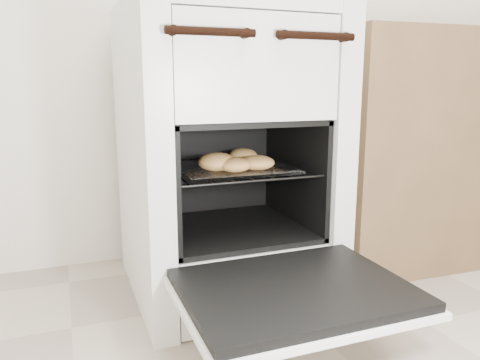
% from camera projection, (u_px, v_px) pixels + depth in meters
% --- Properties ---
extents(stove, '(0.62, 0.69, 0.96)m').
position_uv_depth(stove, '(224.00, 156.00, 1.57)').
color(stove, silver).
rests_on(stove, ground).
extents(oven_door, '(0.56, 0.44, 0.04)m').
position_uv_depth(oven_door, '(295.00, 292.00, 1.14)').
color(oven_door, black).
rests_on(oven_door, stove).
extents(oven_rack, '(0.45, 0.44, 0.01)m').
position_uv_depth(oven_rack, '(231.00, 169.00, 1.51)').
color(oven_rack, black).
rests_on(oven_rack, stove).
extents(foil_sheet, '(0.35, 0.31, 0.01)m').
position_uv_depth(foil_sheet, '(233.00, 168.00, 1.49)').
color(foil_sheet, silver).
rests_on(foil_sheet, oven_rack).
extents(baked_rolls, '(0.28, 0.29, 0.05)m').
position_uv_depth(baked_rolls, '(233.00, 161.00, 1.45)').
color(baked_rolls, '#E2AE5A').
rests_on(baked_rolls, foil_sheet).
extents(counter, '(0.92, 0.63, 0.90)m').
position_uv_depth(counter, '(416.00, 146.00, 1.96)').
color(counter, brown).
rests_on(counter, ground).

